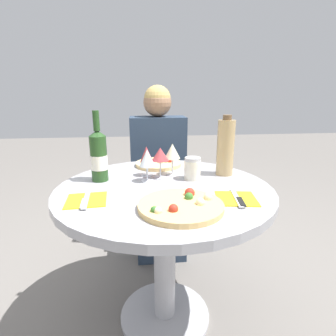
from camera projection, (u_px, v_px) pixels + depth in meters
The scene contains 15 objects.
ground_plane at pixel (165, 316), 1.36m from camera, with size 12.00×12.00×0.00m, color slate.
dining_table at pixel (164, 216), 1.21m from camera, with size 0.95×0.95×0.72m.
chair_behind_diner at pixel (158, 185), 2.04m from camera, with size 0.38×0.38×0.89m.
seated_diner at pixel (159, 179), 1.88m from camera, with size 0.39×0.43×1.17m.
pizza_large at pixel (181, 205), 0.94m from camera, with size 0.31×0.31×0.05m.
pizza_small_far at pixel (159, 163), 1.49m from camera, with size 0.26×0.26×0.05m.
wine_bottle at pixel (99, 156), 1.21m from camera, with size 0.08×0.08×0.32m.
tall_carafe at pixel (225, 147), 1.30m from camera, with size 0.08×0.08×0.30m.
sugar_shaker at pixel (192, 169), 1.24m from camera, with size 0.08×0.08×0.11m.
wine_glass_back_right at pixel (172, 152), 1.30m from camera, with size 0.08×0.08×0.16m.
wine_glass_center at pixel (160, 155), 1.25m from camera, with size 0.08×0.08×0.15m.
wine_glass_front_left at pixel (147, 159), 1.20m from camera, with size 0.07×0.07×0.15m.
wine_glass_back_left at pixel (147, 155), 1.29m from camera, with size 0.07×0.07×0.15m.
place_setting_left at pixel (86, 200), 1.00m from camera, with size 0.16×0.19×0.01m.
place_setting_right at pixel (237, 199), 1.02m from camera, with size 0.17×0.19×0.01m.
Camera 1 is at (-0.11, -1.10, 1.12)m, focal length 28.00 mm.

